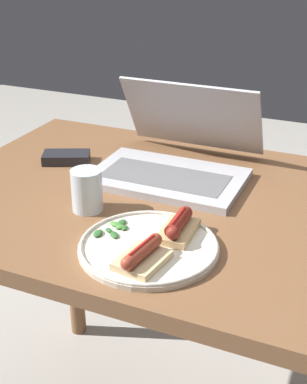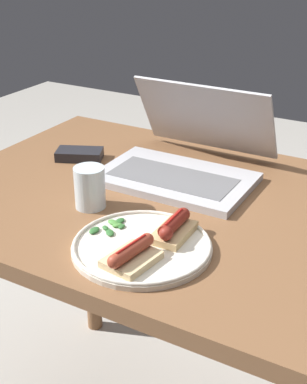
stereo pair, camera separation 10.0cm
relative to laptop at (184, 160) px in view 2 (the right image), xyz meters
name	(u,v)px [view 2 (the right image)]	position (x,y,z in m)	size (l,w,h in m)	color
desk	(205,244)	(0.12, -0.13, -0.13)	(1.26, 0.76, 0.77)	brown
laptop	(184,160)	(0.00, 0.00, 0.00)	(0.36, 0.34, 0.21)	#B7B7BC
plate	(142,246)	(0.08, -0.35, -0.03)	(0.27, 0.27, 0.02)	silver
sausage_toast_left	(131,255)	(0.10, -0.41, -0.01)	(0.09, 0.11, 0.04)	#D6B784
sausage_toast_middle	(176,228)	(0.13, -0.29, -0.01)	(0.06, 0.11, 0.04)	tan
salad_pile	(110,226)	(0.00, -0.32, -0.03)	(0.06, 0.08, 0.01)	#2D662D
drinking_glass	(90,187)	(-0.10, -0.25, 0.01)	(0.07, 0.07, 0.09)	silver
external_drive	(80,154)	(-0.29, -0.04, -0.03)	(0.13, 0.11, 0.03)	#232328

